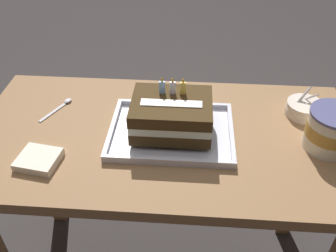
# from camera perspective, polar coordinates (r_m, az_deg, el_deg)

# --- Properties ---
(dining_table) EXTENTS (1.17, 0.60, 0.75)m
(dining_table) POSITION_cam_1_polar(r_m,az_deg,el_deg) (1.21, -0.49, -5.76)
(dining_table) COLOR olive
(dining_table) RESTS_ON ground_plane
(foil_tray) EXTENTS (0.37, 0.28, 0.02)m
(foil_tray) POSITION_cam_1_polar(r_m,az_deg,el_deg) (1.12, 0.53, -0.96)
(foil_tray) COLOR silver
(foil_tray) RESTS_ON dining_table
(birthday_cake) EXTENTS (0.23, 0.18, 0.15)m
(birthday_cake) POSITION_cam_1_polar(r_m,az_deg,el_deg) (1.08, 0.55, 1.76)
(birthday_cake) COLOR #3F2D15
(birthday_cake) RESTS_ON foil_tray
(bowl_stack) EXTENTS (0.12, 0.12, 0.09)m
(bowl_stack) POSITION_cam_1_polar(r_m,az_deg,el_deg) (1.27, 20.17, 2.53)
(bowl_stack) COLOR silver
(bowl_stack) RESTS_ON dining_table
(ice_cream_tub) EXTENTS (0.14, 0.14, 0.12)m
(ice_cream_tub) POSITION_cam_1_polar(r_m,az_deg,el_deg) (1.14, 23.79, -0.53)
(ice_cream_tub) COLOR silver
(ice_cream_tub) RESTS_ON dining_table
(serving_spoon_near_tray) EXTENTS (0.08, 0.14, 0.01)m
(serving_spoon_near_tray) POSITION_cam_1_polar(r_m,az_deg,el_deg) (1.29, -15.88, 3.15)
(serving_spoon_near_tray) COLOR silver
(serving_spoon_near_tray) RESTS_ON dining_table
(napkin_pile) EXTENTS (0.12, 0.11, 0.02)m
(napkin_pile) POSITION_cam_1_polar(r_m,az_deg,el_deg) (1.08, -19.25, -4.89)
(napkin_pile) COLOR silver
(napkin_pile) RESTS_ON dining_table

